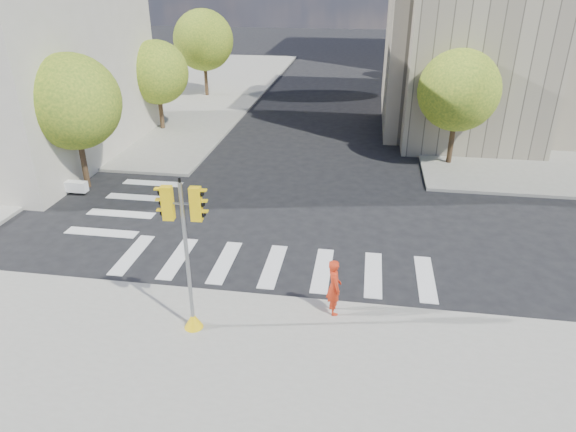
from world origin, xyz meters
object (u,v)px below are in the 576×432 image
object	(u,v)px
lamp_near	(459,67)
traffic_signal	(188,269)
photographer	(334,287)
lamp_far	(435,38)
planter_wall	(29,183)

from	to	relation	value
lamp_near	traffic_signal	world-z (taller)	lamp_near
lamp_near	photographer	world-z (taller)	lamp_near
lamp_far	photographer	world-z (taller)	lamp_far
lamp_near	traffic_signal	xyz separation A→B (m)	(-9.75, -19.99, -2.42)
lamp_far	planter_wall	bearing A→B (deg)	-130.11
lamp_far	planter_wall	xyz separation A→B (m)	(-21.00, -24.93, -4.18)
lamp_far	traffic_signal	size ratio (longest dim) A/B	1.72
traffic_signal	photographer	world-z (taller)	traffic_signal
lamp_near	traffic_signal	bearing A→B (deg)	-116.00
traffic_signal	photographer	distance (m)	4.39
lamp_far	traffic_signal	world-z (taller)	lamp_far
lamp_far	planter_wall	size ratio (longest dim) A/B	1.35
lamp_far	photographer	bearing A→B (deg)	-99.97
lamp_far	traffic_signal	distance (m)	35.44
traffic_signal	photographer	bearing A→B (deg)	14.65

